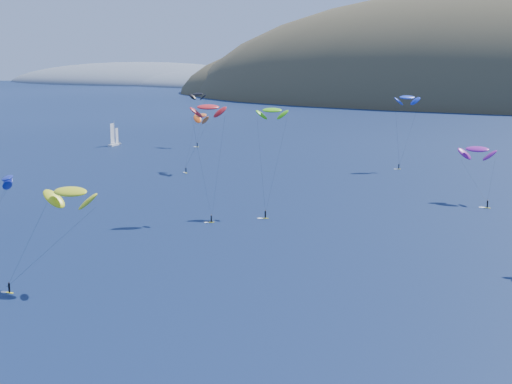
% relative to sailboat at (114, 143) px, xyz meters
% --- Properties ---
extents(headland, '(460.00, 250.00, 60.00)m').
position_rel_sailboat_xyz_m(headland, '(-328.30, 561.10, -4.26)').
color(headland, slate).
rests_on(headland, ground).
extents(sailboat, '(8.52, 7.34, 10.48)m').
position_rel_sailboat_xyz_m(sailboat, '(0.00, 0.00, 0.00)').
color(sailboat, silver).
rests_on(sailboat, ground).
extents(kitesurfer_1, '(9.29, 11.65, 20.20)m').
position_rel_sailboat_xyz_m(kitesurfer_1, '(63.30, -40.51, 16.87)').
color(kitesurfer_1, yellow).
rests_on(kitesurfer_1, ground).
extents(kitesurfer_2, '(11.44, 11.36, 17.89)m').
position_rel_sailboat_xyz_m(kitesurfer_2, '(99.59, -150.63, 14.38)').
color(kitesurfer_2, yellow).
rests_on(kitesurfer_2, ground).
extents(kitesurfer_3, '(7.86, 11.72, 26.17)m').
position_rel_sailboat_xyz_m(kitesurfer_3, '(107.77, -86.89, 23.18)').
color(kitesurfer_3, yellow).
rests_on(kitesurfer_3, ground).
extents(kitesurfer_4, '(8.89, 7.83, 25.58)m').
position_rel_sailboat_xyz_m(kitesurfer_4, '(122.20, -9.16, 22.34)').
color(kitesurfer_4, yellow).
rests_on(kitesurfer_4, ground).
extents(kitesurfer_6, '(9.72, 11.37, 15.84)m').
position_rel_sailboat_xyz_m(kitesurfer_6, '(150.51, -53.62, 12.36)').
color(kitesurfer_6, yellow).
rests_on(kitesurfer_6, ground).
extents(kitesurfer_9, '(8.39, 9.56, 27.57)m').
position_rel_sailboat_xyz_m(kitesurfer_9, '(97.06, -98.57, 24.42)').
color(kitesurfer_9, yellow).
rests_on(kitesurfer_9, ground).
extents(kitesurfer_10, '(8.05, 10.99, 11.89)m').
position_rel_sailboat_xyz_m(kitesurfer_10, '(57.16, -120.25, 8.75)').
color(kitesurfer_10, yellow).
rests_on(kitesurfer_10, ground).
extents(kitesurfer_12, '(8.02, 7.53, 23.13)m').
position_rel_sailboat_xyz_m(kitesurfer_12, '(31.15, 15.20, 20.04)').
color(kitesurfer_12, yellow).
rests_on(kitesurfer_12, ground).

